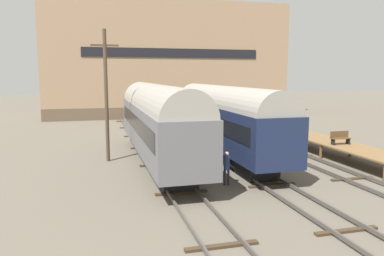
% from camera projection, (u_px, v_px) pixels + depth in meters
% --- Properties ---
extents(ground_plane, '(200.00, 200.00, 0.00)m').
position_uv_depth(ground_plane, '(249.00, 172.00, 22.51)').
color(ground_plane, '#60594C').
extents(track_left, '(2.60, 60.00, 0.26)m').
position_uv_depth(track_left, '(169.00, 175.00, 21.24)').
color(track_left, '#4C4742').
rests_on(track_left, ground).
extents(track_middle, '(2.60, 60.00, 0.26)m').
position_uv_depth(track_middle, '(249.00, 170.00, 22.49)').
color(track_middle, '#4C4742').
rests_on(track_middle, ground).
extents(track_right, '(2.60, 60.00, 0.26)m').
position_uv_depth(track_right, '(321.00, 165.00, 23.73)').
color(track_right, '#4C4742').
rests_on(track_right, ground).
extents(train_car_grey, '(2.96, 17.67, 5.20)m').
position_uv_depth(train_car_grey, '(157.00, 118.00, 24.58)').
color(train_car_grey, black).
rests_on(train_car_grey, ground).
extents(train_car_navy, '(2.87, 16.89, 5.05)m').
position_uv_depth(train_car_navy, '(224.00, 117.00, 26.38)').
color(train_car_navy, black).
rests_on(train_car_navy, ground).
extents(station_platform, '(2.70, 12.28, 1.07)m').
position_uv_depth(station_platform, '(336.00, 144.00, 26.40)').
color(station_platform, brown).
rests_on(station_platform, ground).
extents(bench, '(1.40, 0.40, 0.91)m').
position_uv_depth(bench, '(340.00, 137.00, 25.64)').
color(bench, brown).
rests_on(bench, station_platform).
extents(person_worker, '(0.32, 0.32, 1.80)m').
position_uv_depth(person_worker, '(227.00, 165.00, 19.72)').
color(person_worker, '#282833').
rests_on(person_worker, ground).
extents(utility_pole, '(1.80, 0.24, 8.77)m').
position_uv_depth(utility_pole, '(106.00, 94.00, 24.80)').
color(utility_pole, '#473828').
rests_on(utility_pole, ground).
extents(warehouse_building, '(33.81, 11.27, 15.83)m').
position_uv_depth(warehouse_building, '(166.00, 61.00, 55.14)').
color(warehouse_building, brown).
rests_on(warehouse_building, ground).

